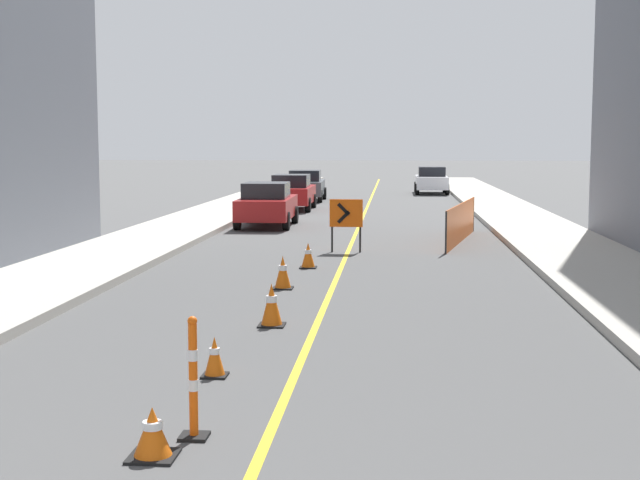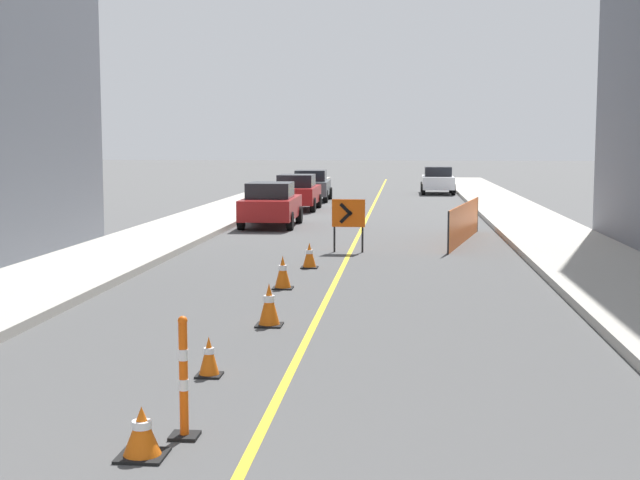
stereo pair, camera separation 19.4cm
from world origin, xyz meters
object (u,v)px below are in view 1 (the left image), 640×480
Objects in this scene: delineator_post_front at (193,385)px; parked_car_curb_mid at (292,192)px; traffic_cone_fifth at (283,272)px; arrow_barricade_primary at (346,216)px; parked_car_curb_far at (306,185)px; traffic_cone_third at (215,357)px; parked_car_opposite_side at (431,180)px; traffic_cone_second at (153,433)px; traffic_cone_farthest at (308,255)px; parked_car_curb_near at (267,204)px; traffic_cone_fourth at (272,305)px.

parked_car_curb_mid is (-2.56, 30.81, 0.25)m from delineator_post_front.
arrow_barricade_primary reaches higher than traffic_cone_fifth.
parked_car_curb_far is at bearing 89.69° from parked_car_curb_mid.
parked_car_opposite_side is at bearing 83.90° from traffic_cone_third.
traffic_cone_fifth is at bearing 91.60° from delineator_post_front.
arrow_barricade_primary is at bearing 86.58° from traffic_cone_second.
arrow_barricade_primary is (0.74, 3.17, 0.71)m from traffic_cone_farthest.
parked_car_curb_mid reaches higher than traffic_cone_fifth.
traffic_cone_third reaches higher than traffic_cone_second.
traffic_cone_fifth is 21.59m from parked_car_curb_mid.
traffic_cone_fifth is 34.93m from parked_car_opposite_side.
parked_car_opposite_side is (4.44, 44.59, 0.55)m from traffic_cone_second.
parked_car_curb_far is (-3.26, 21.42, -0.21)m from arrow_barricade_primary.
parked_car_curb_mid is 1.00× the size of parked_car_opposite_side.
arrow_barricade_primary reaches higher than traffic_cone_farthest.
traffic_cone_third is at bearing -88.02° from parked_car_curb_far.
parked_car_curb_mid is at bearing 89.24° from parked_car_curb_near.
traffic_cone_fifth is at bearing -97.53° from parked_car_opposite_side.
traffic_cone_fourth is 3.75m from traffic_cone_fifth.
traffic_cone_second is at bearing -95.92° from parked_car_opposite_side.
arrow_barricade_primary is 28.60m from parked_car_opposite_side.
traffic_cone_farthest is 3.33m from arrow_barricade_primary.
traffic_cone_second is 6.22m from traffic_cone_fourth.
traffic_cone_second is 0.70× the size of traffic_cone_fourth.
parked_car_opposite_side is (4.45, 41.60, 0.54)m from traffic_cone_third.
arrow_barricade_primary is (0.98, 13.22, 0.76)m from traffic_cone_third.
parked_car_curb_near is at bearing 96.31° from traffic_cone_third.
traffic_cone_second is 0.12× the size of parked_car_curb_far.
parked_car_curb_near is at bearing -107.87° from parked_car_opposite_side.
parked_car_curb_mid is at bearing -91.79° from parked_car_curb_far.
arrow_barricade_primary is (0.97, 16.20, 0.77)m from traffic_cone_second.
parked_car_curb_mid and parked_car_opposite_side have the same top height.
parked_car_curb_far is (-0.00, 6.22, 0.00)m from parked_car_curb_mid.
parked_car_curb_mid is (-2.29, 31.41, 0.55)m from traffic_cone_second.
arrow_barricade_primary is 0.34× the size of parked_car_opposite_side.
traffic_cone_fifth is 0.16× the size of parked_car_curb_far.
parked_car_curb_far is at bearing 94.70° from traffic_cone_fourth.
traffic_cone_farthest is (0.22, 3.09, -0.04)m from traffic_cone_fifth.
arrow_barricade_primary is 0.34× the size of parked_car_curb_far.
parked_car_curb_near is 7.93m from parked_car_curb_mid.
parked_car_curb_far reaches higher than traffic_cone_fifth.
arrow_barricade_primary is at bearing 81.23° from traffic_cone_fifth.
traffic_cone_fifth is 6.37m from arrow_barricade_primary.
traffic_cone_third is (-0.01, 2.99, 0.01)m from traffic_cone_second.
parked_car_curb_mid reaches higher than traffic_cone_third.
parked_car_curb_mid is (-2.58, 25.20, 0.45)m from traffic_cone_fourth.
arrow_barricade_primary is 21.67m from parked_car_curb_far.
arrow_barricade_primary is 0.34× the size of parked_car_curb_mid.
parked_car_curb_near is 0.99× the size of parked_car_curb_far.
delineator_post_front is at bearing -90.24° from traffic_cone_fourth.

